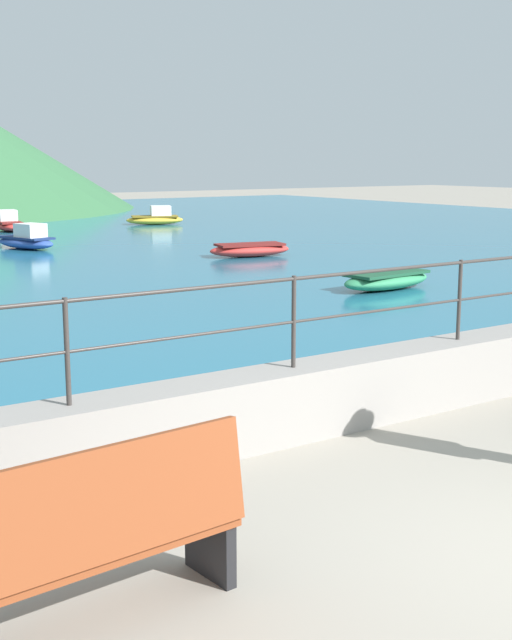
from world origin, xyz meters
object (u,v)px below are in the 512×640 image
Objects in this scene: boat_5 at (250,249)px; bench_main at (108,534)px; boat_1 at (156,218)px; boat_3 at (27,240)px; boat_7 at (9,224)px; boat_4 at (387,280)px.

bench_main is at bearing -126.19° from boat_5.
boat_1 and boat_3 have the same top height.
boat_3 and boat_7 have the same top height.
boat_3 is at bearing -103.69° from boat_7.
bench_main is 18.46m from boat_5.
boat_5 is at bearing -50.93° from boat_3.
boat_3 reaches higher than boat_5.
boat_7 is at bearing 102.89° from boat_5.
boat_1 is 1.00× the size of boat_3.
boat_1 is at bearing 74.79° from boat_5.
boat_3 is 1.02× the size of boat_7.
boat_3 is at bearing 106.24° from boat_4.
bench_main is 28.14m from boat_7.
boat_1 is 18.56m from boat_4.
bench_main reaches higher than boat_1.
bench_main is at bearing -117.91° from boat_1.
bench_main reaches higher than boat_7.
bench_main reaches higher than boat_5.
boat_5 is 1.01× the size of boat_7.
boat_1 reaches higher than boat_4.
boat_4 is 0.99× the size of boat_7.
boat_3 reaches higher than boat_4.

